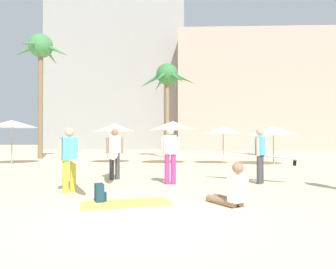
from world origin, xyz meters
The scene contains 17 objects.
ground centered at (0.00, 0.00, 0.00)m, with size 120.00×120.00×0.00m, color beige.
hotel_pink centered at (10.00, 32.29, 6.82)m, with size 19.08×8.21×13.65m, color #DB9989.
hotel_tower_gray centered at (-7.74, 37.39, 15.98)m, with size 17.89×9.22×31.96m, color gray.
palm_tree_far_left centered at (-9.29, 16.08, 7.44)m, with size 4.44×4.45×8.90m.
palm_tree_left centered at (-0.28, 17.44, 5.83)m, with size 4.49×4.29×7.04m.
cafe_umbrella_0 centered at (-3.15, 12.34, 2.06)m, with size 2.47×2.47×2.31m.
cafe_umbrella_1 centered at (3.08, 11.90, 1.91)m, with size 2.11×2.11×2.14m.
cafe_umbrella_2 centered at (0.25, 11.89, 2.16)m, with size 2.74×2.74×2.41m.
cafe_umbrella_3 centered at (-8.76, 11.42, 2.25)m, with size 2.72×2.72×2.46m.
cafe_umbrella_4 centered at (5.75, 11.49, 1.86)m, with size 2.73×2.73×2.11m.
beach_towel centered at (-0.54, 1.28, 0.01)m, with size 1.95×0.89×0.01m, color #F4CC4C.
backpack centered at (-1.17, 1.43, 0.20)m, with size 0.32×0.35×0.42m.
person_far_left centered at (1.75, 1.12, 0.33)m, with size 0.85×1.00×0.95m.
person_near_left centered at (3.21, 4.55, 0.94)m, with size 2.73×1.57×1.77m.
person_mid_left centered at (-1.65, 5.14, 0.95)m, with size 0.94×2.80×1.78m.
person_far_right centered at (-2.31, 2.75, 0.93)m, with size 1.88×2.89×1.73m.
person_near_right centered at (0.34, 4.22, 0.99)m, with size 0.60×0.25×1.80m.
Camera 1 is at (0.64, -5.50, 1.45)m, focal length 32.99 mm.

